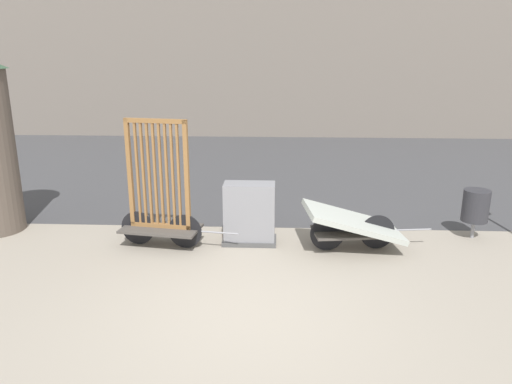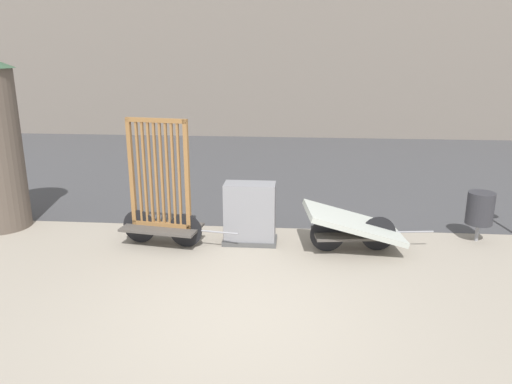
{
  "view_description": "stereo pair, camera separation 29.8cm",
  "coord_description": "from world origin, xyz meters",
  "px_view_note": "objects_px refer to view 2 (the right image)",
  "views": [
    {
      "loc": [
        0.37,
        -5.65,
        3.26
      ],
      "look_at": [
        0.0,
        2.21,
        0.98
      ],
      "focal_mm": 35.0,
      "sensor_mm": 36.0,
      "label": 1
    },
    {
      "loc": [
        0.67,
        -5.63,
        3.26
      ],
      "look_at": [
        0.0,
        2.21,
        0.98
      ],
      "focal_mm": 35.0,
      "sensor_mm": 36.0,
      "label": 2
    }
  ],
  "objects_px": {
    "bike_cart_with_bedframe": "(161,203)",
    "utility_cabinet": "(250,216)",
    "bike_cart_with_mattress": "(354,226)",
    "trash_bin": "(480,208)"
  },
  "relations": [
    {
      "from": "bike_cart_with_bedframe",
      "to": "trash_bin",
      "type": "bearing_deg",
      "value": 15.32
    },
    {
      "from": "bike_cart_with_bedframe",
      "to": "bike_cart_with_mattress",
      "type": "bearing_deg",
      "value": 8.77
    },
    {
      "from": "bike_cart_with_bedframe",
      "to": "utility_cabinet",
      "type": "distance_m",
      "value": 1.52
    },
    {
      "from": "bike_cart_with_bedframe",
      "to": "trash_bin",
      "type": "height_order",
      "value": "bike_cart_with_bedframe"
    },
    {
      "from": "bike_cart_with_mattress",
      "to": "trash_bin",
      "type": "xyz_separation_m",
      "value": [
        2.21,
        0.63,
        0.16
      ]
    },
    {
      "from": "bike_cart_with_mattress",
      "to": "utility_cabinet",
      "type": "bearing_deg",
      "value": 165.74
    },
    {
      "from": "utility_cabinet",
      "to": "trash_bin",
      "type": "height_order",
      "value": "utility_cabinet"
    },
    {
      "from": "trash_bin",
      "to": "bike_cart_with_bedframe",
      "type": "bearing_deg",
      "value": -173.43
    },
    {
      "from": "utility_cabinet",
      "to": "bike_cart_with_bedframe",
      "type": "bearing_deg",
      "value": -172.05
    },
    {
      "from": "utility_cabinet",
      "to": "trash_bin",
      "type": "relative_size",
      "value": 1.21
    }
  ]
}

